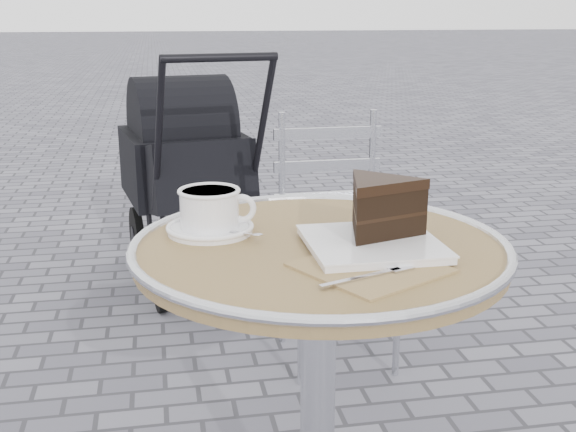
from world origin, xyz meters
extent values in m
cylinder|color=silver|center=(0.00, 0.00, 0.36)|extent=(0.07, 0.07, 0.67)
cylinder|color=tan|center=(0.00, 0.00, 0.71)|extent=(0.70, 0.70, 0.03)
torus|color=silver|center=(0.00, 0.00, 0.73)|extent=(0.72, 0.72, 0.02)
cylinder|color=white|center=(-0.20, 0.11, 0.74)|extent=(0.17, 0.17, 0.01)
cylinder|color=white|center=(-0.20, 0.11, 0.78)|extent=(0.13, 0.13, 0.07)
torus|color=white|center=(-0.14, 0.10, 0.78)|extent=(0.06, 0.02, 0.06)
cylinder|color=beige|center=(-0.20, 0.11, 0.81)|extent=(0.11, 0.11, 0.01)
cube|color=#997954|center=(0.06, -0.15, 0.73)|extent=(0.29, 0.29, 0.00)
cube|color=white|center=(0.09, -0.05, 0.74)|extent=(0.23, 0.23, 0.01)
cylinder|color=silver|center=(0.12, 0.77, 0.21)|extent=(0.02, 0.02, 0.42)
cylinder|color=silver|center=(0.44, 0.77, 0.21)|extent=(0.02, 0.02, 0.42)
cylinder|color=silver|center=(0.12, 1.09, 0.21)|extent=(0.02, 0.02, 0.42)
cylinder|color=silver|center=(0.44, 1.09, 0.21)|extent=(0.02, 0.02, 0.42)
cube|color=silver|center=(0.28, 0.93, 0.43)|extent=(0.38, 0.38, 0.02)
cube|color=black|center=(-0.16, 1.77, 0.47)|extent=(0.51, 0.71, 0.39)
cylinder|color=black|center=(-0.07, 1.25, 1.00)|extent=(0.41, 0.10, 0.03)
cylinder|color=black|center=(-0.31, 1.45, 0.09)|extent=(0.06, 0.18, 0.18)
cylinder|color=black|center=(0.10, 1.51, 0.09)|extent=(0.06, 0.18, 0.18)
cylinder|color=black|center=(-0.41, 2.03, 0.14)|extent=(0.08, 0.28, 0.27)
cylinder|color=black|center=(0.00, 2.09, 0.14)|extent=(0.08, 0.28, 0.27)
camera|label=1|loc=(-0.29, -1.26, 1.16)|focal=45.00mm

